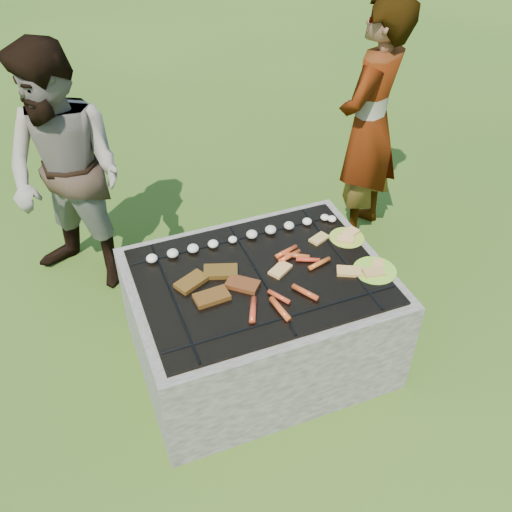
{
  "coord_description": "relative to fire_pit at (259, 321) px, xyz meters",
  "views": [
    {
      "loc": [
        -0.81,
        -2.0,
        2.52
      ],
      "look_at": [
        0.0,
        0.05,
        0.7
      ],
      "focal_mm": 40.0,
      "sensor_mm": 36.0,
      "label": 1
    }
  ],
  "objects": [
    {
      "name": "cook",
      "position": [
        1.12,
        0.87,
        0.54
      ],
      "size": [
        0.71,
        0.66,
        1.64
      ],
      "primitive_type": "imported",
      "rotation": [
        0.0,
        0.0,
        3.75
      ],
      "color": "gray",
      "rests_on": "ground"
    },
    {
      "name": "lawn",
      "position": [
        0.0,
        0.0,
        -0.28
      ],
      "size": [
        60.0,
        60.0,
        0.0
      ],
      "primitive_type": "plane",
      "color": "#254310",
      "rests_on": "ground"
    },
    {
      "name": "bread_on_grate",
      "position": [
        0.31,
        -0.02,
        0.34
      ],
      "size": [
        0.46,
        0.41,
        0.02
      ],
      "color": "#E3B974",
      "rests_on": "fire_pit"
    },
    {
      "name": "pork_slabs",
      "position": [
        -0.22,
        0.01,
        0.34
      ],
      "size": [
        0.41,
        0.29,
        0.03
      ],
      "color": "#8E5A19",
      "rests_on": "fire_pit"
    },
    {
      "name": "bystander",
      "position": [
        -0.78,
        1.05,
        0.49
      ],
      "size": [
        0.95,
        0.95,
        1.55
      ],
      "primitive_type": "imported",
      "rotation": [
        0.0,
        0.0,
        -0.8
      ],
      "color": "gray",
      "rests_on": "ground"
    },
    {
      "name": "plate_near",
      "position": [
        0.56,
        -0.18,
        0.33
      ],
      "size": [
        0.26,
        0.26,
        0.03
      ],
      "color": "#CADC34",
      "rests_on": "fire_pit"
    },
    {
      "name": "sausages",
      "position": [
        0.11,
        -0.1,
        0.34
      ],
      "size": [
        0.55,
        0.49,
        0.03
      ],
      "color": "orange",
      "rests_on": "fire_pit"
    },
    {
      "name": "plate_far",
      "position": [
        0.56,
        0.12,
        0.33
      ],
      "size": [
        0.25,
        0.25,
        0.03
      ],
      "color": "yellow",
      "rests_on": "fire_pit"
    },
    {
      "name": "fire_pit",
      "position": [
        0.0,
        0.0,
        0.0
      ],
      "size": [
        1.3,
        1.0,
        0.62
      ],
      "color": "#A99F96",
      "rests_on": "ground"
    },
    {
      "name": "mushrooms",
      "position": [
        0.02,
        0.3,
        0.35
      ],
      "size": [
        1.09,
        0.08,
        0.04
      ],
      "color": "white",
      "rests_on": "fire_pit"
    }
  ]
}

